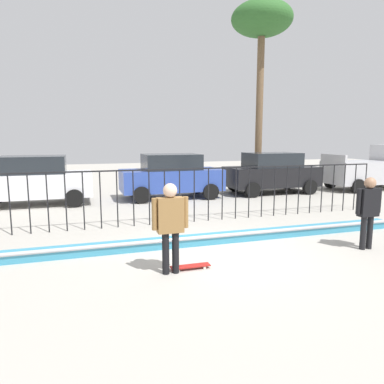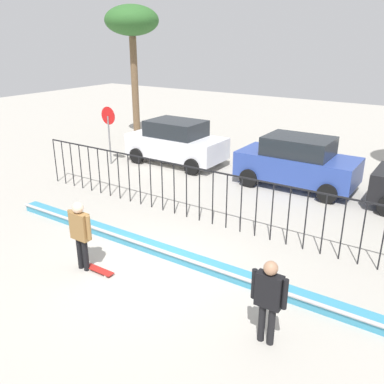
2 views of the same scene
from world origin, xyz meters
name	(u,v)px [view 1 (image 1 of 2)]	position (x,y,z in m)	size (l,w,h in m)	color
ground_plane	(219,255)	(0.00, 0.00, 0.00)	(60.00, 60.00, 0.00)	#ADA89E
bowl_coping_ledge	(205,239)	(0.00, 0.90, 0.12)	(11.00, 0.41, 0.27)	teal
perimeter_fence	(180,189)	(0.00, 3.21, 1.04)	(14.04, 0.04, 1.67)	black
skateboarder	(170,220)	(-1.27, -0.70, 1.05)	(0.70, 0.26, 1.74)	black
skateboard	(190,266)	(-0.85, -0.61, 0.06)	(0.80, 0.20, 0.07)	#A51E19
camera_operator	(368,206)	(3.45, -0.61, 1.01)	(0.68, 0.26, 1.69)	black
parked_car_white	(34,180)	(-4.57, 7.73, 0.97)	(4.30, 2.12, 1.90)	silver
parked_car_blue	(171,176)	(0.89, 7.73, 0.97)	(4.30, 2.12, 1.90)	#2D479E
parked_car_black	(272,172)	(5.74, 7.67, 0.97)	(4.30, 2.12, 1.90)	black
pickup_truck	(374,169)	(11.38, 7.26, 1.04)	(4.70, 2.12, 2.24)	#B7B7BC
palm_tree_tall	(262,25)	(6.15, 9.80, 8.20)	(3.08, 3.08, 9.31)	brown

